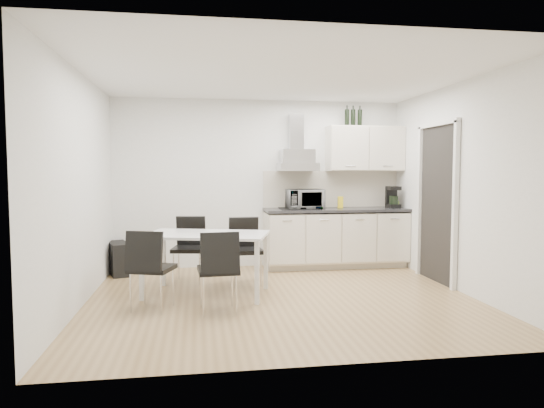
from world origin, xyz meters
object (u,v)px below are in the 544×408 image
(kitchenette, at_px, (338,214))
(chair_near_left, at_px, (152,269))
(floor_speaker, at_px, (219,260))
(dining_table, at_px, (206,240))
(guitar_amp, at_px, (119,258))
(chair_far_left, at_px, (189,250))
(chair_far_right, at_px, (246,251))
(chair_near_right, at_px, (218,271))

(kitchenette, bearing_deg, chair_near_left, -143.39)
(chair_near_left, distance_m, floor_speaker, 2.31)
(dining_table, bearing_deg, guitar_amp, 148.89)
(kitchenette, xyz_separation_m, dining_table, (-2.06, -1.41, -0.16))
(chair_far_left, height_order, chair_near_left, same)
(dining_table, distance_m, chair_near_left, 0.85)
(chair_far_left, bearing_deg, guitar_amp, -23.12)
(floor_speaker, bearing_deg, kitchenette, -19.19)
(dining_table, bearing_deg, chair_far_right, 56.00)
(chair_far_right, bearing_deg, chair_near_right, 67.27)
(dining_table, height_order, chair_far_left, chair_far_left)
(chair_far_left, relative_size, guitar_amp, 1.45)
(kitchenette, bearing_deg, dining_table, -145.54)
(kitchenette, bearing_deg, chair_near_right, -132.05)
(dining_table, height_order, floor_speaker, dining_table)
(chair_near_left, relative_size, floor_speaker, 3.43)
(chair_far_right, relative_size, chair_near_right, 1.00)
(kitchenette, xyz_separation_m, chair_near_right, (-1.95, -2.16, -0.39))
(chair_near_right, bearing_deg, guitar_amp, 119.27)
(dining_table, bearing_deg, chair_near_left, -120.99)
(guitar_amp, xyz_separation_m, floor_speaker, (1.46, 0.25, -0.11))
(chair_far_left, xyz_separation_m, guitar_amp, (-1.01, 0.64, -0.20))
(chair_near_left, bearing_deg, floor_speaker, 88.03)
(guitar_amp, bearing_deg, chair_far_left, -50.56)
(chair_near_right, bearing_deg, chair_far_left, 99.44)
(chair_far_left, bearing_deg, floor_speaker, -107.29)
(kitchenette, distance_m, guitar_amp, 3.36)
(dining_table, xyz_separation_m, floor_speaker, (0.22, 1.58, -0.54))
(chair_far_right, height_order, guitar_amp, chair_far_right)
(chair_far_right, distance_m, chair_near_left, 1.50)
(kitchenette, height_order, floor_speaker, kitchenette)
(chair_far_right, xyz_separation_m, guitar_amp, (-1.76, 0.89, -0.20))
(chair_far_left, height_order, chair_far_right, same)
(chair_far_right, bearing_deg, kitchenette, -151.25)
(dining_table, bearing_deg, kitchenette, 50.28)
(floor_speaker, bearing_deg, chair_far_left, -130.66)
(kitchenette, height_order, chair_far_right, kitchenette)
(dining_table, relative_size, chair_near_right, 1.84)
(chair_far_right, xyz_separation_m, floor_speaker, (-0.30, 1.14, -0.31))
(chair_near_left, bearing_deg, chair_far_left, 92.45)
(dining_table, xyz_separation_m, chair_near_right, (0.11, -0.75, -0.23))
(chair_near_left, relative_size, guitar_amp, 1.45)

